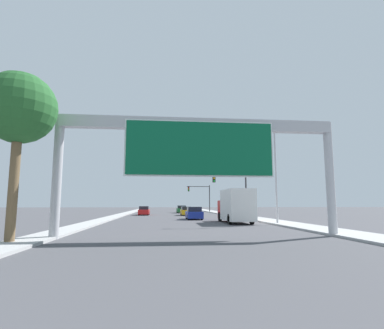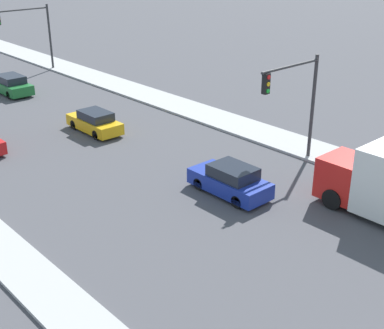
{
  "view_description": "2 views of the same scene",
  "coord_description": "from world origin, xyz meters",
  "px_view_note": "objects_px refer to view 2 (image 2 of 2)",
  "views": [
    {
      "loc": [
        -2.21,
        0.33,
        1.99
      ],
      "look_at": [
        0.0,
        22.63,
        4.89
      ],
      "focal_mm": 28.0,
      "sensor_mm": 36.0,
      "label": 1
    },
    {
      "loc": [
        -15.79,
        21.26,
        11.98
      ],
      "look_at": [
        -1.97,
        36.51,
        3.09
      ],
      "focal_mm": 50.0,
      "sensor_mm": 36.0,
      "label": 2
    }
  ],
  "objects_px": {
    "car_far_left": "(230,181)",
    "car_mid_left": "(11,85)",
    "traffic_light_near_intersection": "(298,94)",
    "car_near_center": "(95,122)",
    "traffic_light_mid_block": "(32,27)"
  },
  "relations": [
    {
      "from": "car_far_left",
      "to": "traffic_light_mid_block",
      "type": "relative_size",
      "value": 0.71
    },
    {
      "from": "car_mid_left",
      "to": "car_near_center",
      "type": "bearing_deg",
      "value": -90.0
    },
    {
      "from": "car_far_left",
      "to": "car_mid_left",
      "type": "height_order",
      "value": "car_far_left"
    },
    {
      "from": "car_far_left",
      "to": "traffic_light_near_intersection",
      "type": "relative_size",
      "value": 0.71
    },
    {
      "from": "car_far_left",
      "to": "car_mid_left",
      "type": "bearing_deg",
      "value": 90.0
    },
    {
      "from": "car_mid_left",
      "to": "traffic_light_near_intersection",
      "type": "xyz_separation_m",
      "value": [
        5.26,
        -24.6,
        3.38
      ]
    },
    {
      "from": "car_mid_left",
      "to": "traffic_light_mid_block",
      "type": "relative_size",
      "value": 0.78
    },
    {
      "from": "car_near_center",
      "to": "traffic_light_near_intersection",
      "type": "distance_m",
      "value": 13.62
    },
    {
      "from": "car_far_left",
      "to": "traffic_light_near_intersection",
      "type": "distance_m",
      "value": 6.25
    },
    {
      "from": "car_near_center",
      "to": "car_mid_left",
      "type": "bearing_deg",
      "value": 90.0
    },
    {
      "from": "car_near_center",
      "to": "traffic_light_near_intersection",
      "type": "relative_size",
      "value": 0.72
    },
    {
      "from": "car_far_left",
      "to": "car_near_center",
      "type": "relative_size",
      "value": 1.0
    },
    {
      "from": "car_near_center",
      "to": "traffic_light_mid_block",
      "type": "distance_m",
      "value": 18.92
    },
    {
      "from": "car_far_left",
      "to": "car_near_center",
      "type": "xyz_separation_m",
      "value": [
        -0.0,
        12.31,
        -0.04
      ]
    },
    {
      "from": "car_near_center",
      "to": "car_mid_left",
      "type": "distance_m",
      "value": 12.51
    }
  ]
}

